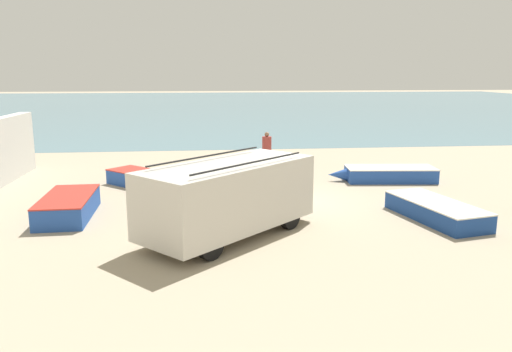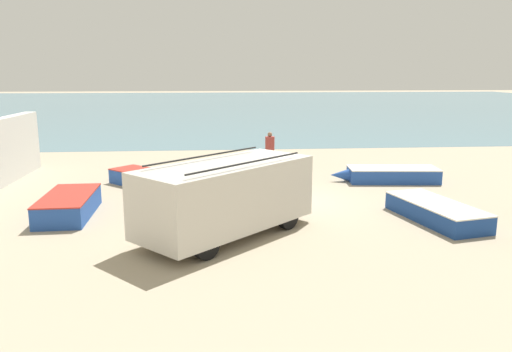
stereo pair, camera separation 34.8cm
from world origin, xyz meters
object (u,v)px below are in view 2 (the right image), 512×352
at_px(parked_van, 227,196).
at_px(fishing_rowboat_3, 70,204).
at_px(fisherman_0, 270,146).
at_px(fishing_rowboat_0, 433,210).
at_px(fishing_rowboat_1, 143,178).
at_px(fishing_rowboat_2, 389,175).

xyz_separation_m(parked_van, fishing_rowboat_3, (-4.94, 2.48, -0.80)).
bearing_deg(fisherman_0, fishing_rowboat_0, -128.34).
bearing_deg(fishing_rowboat_3, fishing_rowboat_1, -24.89).
relative_size(parked_van, fishing_rowboat_1, 1.57).
bearing_deg(fishing_rowboat_2, fishing_rowboat_3, 23.49).
bearing_deg(fishing_rowboat_0, fishing_rowboat_2, -18.08).
height_order(fishing_rowboat_0, fishing_rowboat_2, fishing_rowboat_2).
distance_m(fishing_rowboat_3, fisherman_0, 10.45).
distance_m(fishing_rowboat_2, fishing_rowboat_3, 12.44).
xyz_separation_m(parked_van, fishing_rowboat_1, (-3.21, 6.54, -0.84)).
distance_m(parked_van, fishing_rowboat_2, 9.40).
height_order(fishing_rowboat_3, fisherman_0, fisherman_0).
bearing_deg(parked_van, fishing_rowboat_2, -0.82).
xyz_separation_m(fishing_rowboat_2, fishing_rowboat_3, (-11.82, -3.88, 0.05)).
xyz_separation_m(fishing_rowboat_2, fisherman_0, (-4.58, 3.63, 0.71)).
bearing_deg(fishing_rowboat_1, fisherman_0, -104.53).
xyz_separation_m(fishing_rowboat_1, fisherman_0, (5.52, 3.44, 0.70)).
distance_m(parked_van, fisherman_0, 10.25).
distance_m(parked_van, fishing_rowboat_3, 5.58).
distance_m(fishing_rowboat_0, fisherman_0, 9.89).
xyz_separation_m(fishing_rowboat_0, fishing_rowboat_3, (-11.32, 1.48, 0.06)).
relative_size(parked_van, fishing_rowboat_0, 1.19).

